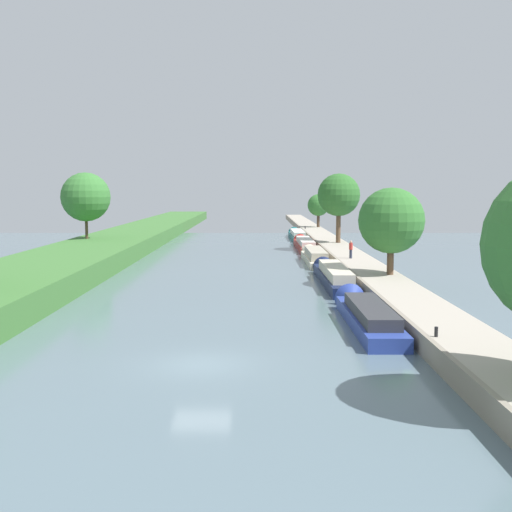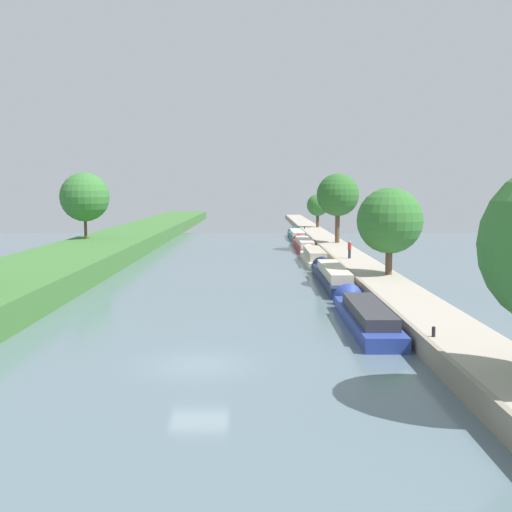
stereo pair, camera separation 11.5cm
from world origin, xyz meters
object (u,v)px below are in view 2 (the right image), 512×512
at_px(narrowboat_cream, 312,256).
at_px(narrowboat_red, 303,244).
at_px(narrowboat_blue, 363,314).
at_px(person_walking, 349,249).
at_px(narrowboat_navy, 331,275).
at_px(narrowboat_teal, 295,235).
at_px(mooring_bollard_near, 433,332).
at_px(mooring_bollard_far, 304,228).

distance_m(narrowboat_cream, narrowboat_red, 14.58).
bearing_deg(narrowboat_blue, person_walking, 83.47).
bearing_deg(narrowboat_navy, narrowboat_teal, 89.92).
relative_size(narrowboat_navy, mooring_bollard_near, 33.95).
bearing_deg(narrowboat_teal, narrowboat_cream, -90.42).
xyz_separation_m(narrowboat_red, mooring_bollard_near, (1.87, -51.19, 0.67)).
relative_size(narrowboat_red, mooring_bollard_near, 35.84).
relative_size(narrowboat_blue, mooring_bollard_near, 27.85).
bearing_deg(narrowboat_blue, narrowboat_navy, 89.88).
distance_m(narrowboat_blue, mooring_bollard_far, 66.96).
bearing_deg(narrowboat_cream, narrowboat_blue, -89.74).
height_order(narrowboat_teal, mooring_bollard_far, mooring_bollard_far).
bearing_deg(narrowboat_red, mooring_bollard_near, -87.91).
xyz_separation_m(narrowboat_navy, narrowboat_teal, (0.06, 45.34, -0.10)).
xyz_separation_m(narrowboat_navy, person_walking, (2.73, 8.99, 1.24)).
bearing_deg(person_walking, mooring_bollard_near, -91.70).
relative_size(narrowboat_navy, narrowboat_teal, 1.01).
bearing_deg(person_walking, narrowboat_red, 97.98).
bearing_deg(mooring_bollard_far, person_walking, -88.76).
relative_size(narrowboat_blue, narrowboat_cream, 0.95).
bearing_deg(narrowboat_cream, mooring_bollard_far, 87.00).
bearing_deg(mooring_bollard_near, narrowboat_red, 92.09).
bearing_deg(mooring_bollard_near, narrowboat_navy, 94.62).
relative_size(narrowboat_navy, narrowboat_red, 0.95).
bearing_deg(narrowboat_navy, person_walking, 73.13).
bearing_deg(narrowboat_red, narrowboat_navy, -89.86).
height_order(narrowboat_navy, mooring_bollard_far, narrowboat_navy).
xyz_separation_m(narrowboat_cream, person_walking, (2.89, -5.35, 1.28)).
bearing_deg(mooring_bollard_far, narrowboat_teal, -105.02).
relative_size(narrowboat_cream, narrowboat_red, 0.82).
distance_m(narrowboat_blue, narrowboat_teal, 60.45).
bearing_deg(narrowboat_red, narrowboat_cream, -90.37).
xyz_separation_m(narrowboat_navy, mooring_bollard_near, (1.80, -22.28, 0.60)).
bearing_deg(narrowboat_red, mooring_bollard_far, 85.34).
height_order(person_walking, mooring_bollard_far, person_walking).
xyz_separation_m(narrowboat_blue, person_walking, (2.76, 24.10, 1.31)).
bearing_deg(narrowboat_cream, mooring_bollard_near, -86.93).
distance_m(person_walking, mooring_bollard_far, 42.85).
height_order(person_walking, mooring_bollard_near, person_walking).
height_order(narrowboat_navy, person_walking, person_walking).
distance_m(narrowboat_cream, person_walking, 6.22).
bearing_deg(narrowboat_red, narrowboat_teal, 89.55).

